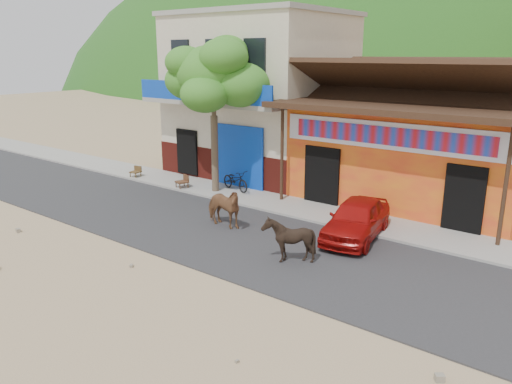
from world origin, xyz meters
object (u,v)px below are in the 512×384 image
cow_dark (289,239)px  cafe_chair_left (182,176)px  tree (214,116)px  scooter (235,180)px  red_car (356,219)px  cow_tan (223,207)px  cafe_chair_right (135,167)px

cow_dark → cafe_chair_left: bearing=-109.0°
tree → scooter: size_ratio=3.77×
cafe_chair_left → red_car: bearing=14.2°
red_car → tree: bearing=160.6°
red_car → cafe_chair_left: bearing=165.7°
scooter → red_car: bearing=-90.9°
cow_tan → cow_dark: (3.23, -1.03, -0.03)m
cow_tan → red_car: cow_tan is taller
red_car → cafe_chair_right: bearing=166.7°
cow_tan → red_car: (3.85, 1.72, -0.06)m
tree → cafe_chair_right: 5.11m
cafe_chair_left → cafe_chair_right: cafe_chair_left is taller
cafe_chair_left → scooter: bearing=46.3°
tree → cow_tan: 4.78m
cow_dark → scooter: size_ratio=0.79×
cow_dark → scooter: cow_dark is taller
scooter → cafe_chair_right: cafe_chair_right is taller
scooter → cafe_chair_left: size_ratio=1.64×
cafe_chair_left → cafe_chair_right: 3.00m
scooter → cafe_chair_right: (-5.00, -0.98, 0.02)m
cow_dark → cafe_chair_left: size_ratio=1.30×
cow_dark → cafe_chair_left: (-7.57, 3.42, -0.06)m
cow_dark → cafe_chair_right: 11.12m
tree → cafe_chair_left: bearing=-160.3°
cow_dark → scooter: (-5.57, 4.46, -0.13)m
scooter → cow_tan: bearing=-131.2°
red_car → scooter: size_ratio=2.21×
tree → cafe_chair_left: (-1.40, -0.50, -2.51)m
cow_tan → cafe_chair_left: size_ratio=1.61×
red_car → scooter: bearing=155.0°
tree → cafe_chair_right: size_ratio=6.91×
cafe_chair_left → tree: bearing=38.6°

